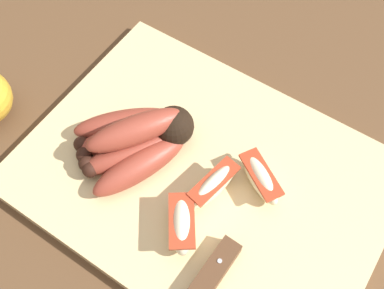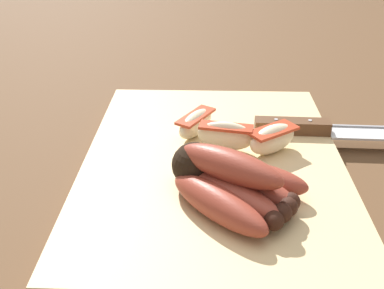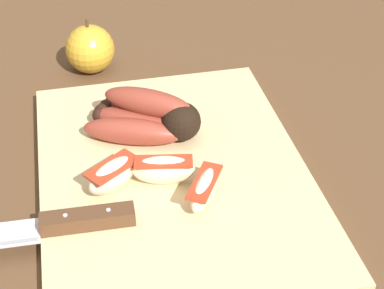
# 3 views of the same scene
# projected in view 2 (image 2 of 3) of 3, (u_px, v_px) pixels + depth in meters

# --- Properties ---
(ground_plane) EXTENTS (6.00, 6.00, 0.00)m
(ground_plane) POSITION_uv_depth(u_px,v_px,m) (225.00, 175.00, 0.57)
(ground_plane) COLOR brown
(cutting_board) EXTENTS (0.43, 0.31, 0.02)m
(cutting_board) POSITION_uv_depth(u_px,v_px,m) (213.00, 165.00, 0.57)
(cutting_board) COLOR #DBBC84
(cutting_board) RESTS_ON ground_plane
(banana_bunch) EXTENTS (0.15, 0.16, 0.06)m
(banana_bunch) POSITION_uv_depth(u_px,v_px,m) (230.00, 183.00, 0.48)
(banana_bunch) COLOR black
(banana_bunch) RESTS_ON cutting_board
(chefs_knife) EXTENTS (0.04, 0.28, 0.02)m
(chefs_knife) POSITION_uv_depth(u_px,v_px,m) (328.00, 129.00, 0.62)
(chefs_knife) COLOR silver
(chefs_knife) RESTS_ON cutting_board
(apple_wedge_near) EXTENTS (0.03, 0.07, 0.04)m
(apple_wedge_near) POSITION_uv_depth(u_px,v_px,m) (222.00, 135.00, 0.57)
(apple_wedge_near) COLOR beige
(apple_wedge_near) RESTS_ON cutting_board
(apple_wedge_middle) EXTENTS (0.07, 0.06, 0.03)m
(apple_wedge_middle) POSITION_uv_depth(u_px,v_px,m) (196.00, 123.00, 0.61)
(apple_wedge_middle) COLOR beige
(apple_wedge_middle) RESTS_ON cutting_board
(apple_wedge_far) EXTENTS (0.06, 0.07, 0.04)m
(apple_wedge_far) POSITION_uv_depth(u_px,v_px,m) (273.00, 138.00, 0.57)
(apple_wedge_far) COLOR beige
(apple_wedge_far) RESTS_ON cutting_board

